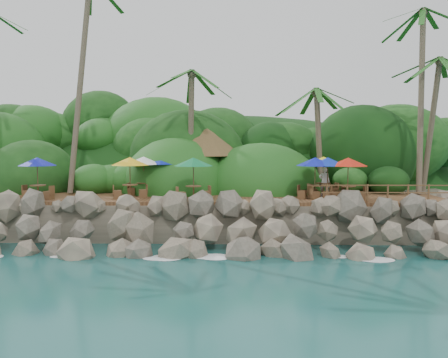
{
  "coord_description": "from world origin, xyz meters",
  "views": [
    {
      "loc": [
        0.79,
        -21.92,
        5.47
      ],
      "look_at": [
        0.0,
        6.0,
        3.4
      ],
      "focal_mm": 37.55,
      "sensor_mm": 36.0,
      "label": 1
    }
  ],
  "objects": [
    {
      "name": "ground",
      "position": [
        0.0,
        0.0,
        0.0
      ],
      "size": [
        140.0,
        140.0,
        0.0
      ],
      "primitive_type": "plane",
      "color": "#19514F",
      "rests_on": "ground"
    },
    {
      "name": "jungle_foliage",
      "position": [
        0.0,
        15.0,
        0.0
      ],
      "size": [
        44.0,
        16.0,
        12.0
      ],
      "primitive_type": null,
      "color": "#143811",
      "rests_on": "ground"
    },
    {
      "name": "palapa",
      "position": [
        -1.43,
        10.08,
        5.79
      ],
      "size": [
        5.05,
        5.05,
        4.6
      ],
      "color": "brown",
      "rests_on": "ground"
    },
    {
      "name": "dining_clusters",
      "position": [
        -0.27,
        5.61,
        4.31
      ],
      "size": [
        20.09,
        4.98,
        2.42
      ],
      "color": "brown",
      "rests_on": "terrace"
    },
    {
      "name": "land_base",
      "position": [
        0.0,
        16.0,
        1.05
      ],
      "size": [
        32.0,
        25.2,
        2.1
      ],
      "primitive_type": "cube",
      "color": "gray",
      "rests_on": "ground"
    },
    {
      "name": "railing",
      "position": [
        8.99,
        3.65,
        2.91
      ],
      "size": [
        7.2,
        0.1,
        1.0
      ],
      "color": "brown",
      "rests_on": "terrace"
    },
    {
      "name": "waiter",
      "position": [
        6.12,
        6.74,
        3.2
      ],
      "size": [
        0.75,
        0.6,
        1.8
      ],
      "primitive_type": "imported",
      "rotation": [
        0.0,
        0.0,
        2.85
      ],
      "color": "white",
      "rests_on": "terrace"
    },
    {
      "name": "palms",
      "position": [
        0.84,
        8.77,
        12.43
      ],
      "size": [
        34.62,
        7.03,
        15.24
      ],
      "color": "brown",
      "rests_on": "ground"
    },
    {
      "name": "foam_line",
      "position": [
        0.0,
        0.3,
        0.03
      ],
      "size": [
        25.2,
        0.8,
        0.06
      ],
      "color": "white",
      "rests_on": "ground"
    },
    {
      "name": "jungle_hill",
      "position": [
        0.0,
        23.5,
        0.0
      ],
      "size": [
        44.8,
        28.0,
        15.4
      ],
      "primitive_type": "ellipsoid",
      "color": "#143811",
      "rests_on": "ground"
    },
    {
      "name": "seawall",
      "position": [
        0.0,
        2.0,
        1.15
      ],
      "size": [
        29.0,
        4.0,
        2.3
      ],
      "primitive_type": null,
      "color": "gray",
      "rests_on": "ground"
    },
    {
      "name": "terrace",
      "position": [
        0.0,
        6.0,
        2.2
      ],
      "size": [
        26.0,
        5.0,
        0.2
      ],
      "primitive_type": "cube",
      "color": "brown",
      "rests_on": "land_base"
    }
  ]
}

